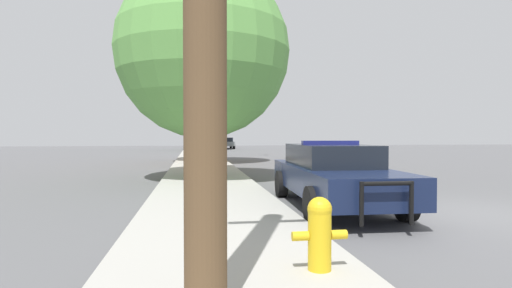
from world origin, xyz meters
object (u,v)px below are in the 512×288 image
tree_sidewalk_mid (210,75)px  tree_sidewalk_far (202,106)px  police_car (333,173)px  fire_hydrant (320,231)px  traffic_light (227,101)px  tree_sidewalk_near (203,52)px  car_background_distant (226,143)px

tree_sidewalk_mid → tree_sidewalk_far: (-0.06, 20.97, -0.23)m
police_car → fire_hydrant: size_ratio=6.65×
fire_hydrant → tree_sidewalk_mid: tree_sidewalk_mid is taller
traffic_light → tree_sidewalk_far: tree_sidewalk_far is taller
tree_sidewalk_mid → tree_sidewalk_near: bearing=-93.8°
police_car → traffic_light: (-0.64, 20.89, 3.41)m
traffic_light → tree_sidewalk_near: bearing=-97.9°
police_car → tree_sidewalk_near: bearing=-61.5°
fire_hydrant → tree_sidewalk_near: (-1.03, 9.96, 3.97)m
traffic_light → tree_sidewalk_near: 15.48m
tree_sidewalk_near → tree_sidewalk_mid: tree_sidewalk_mid is taller
car_background_distant → traffic_light: bearing=-96.4°
tree_sidewalk_near → tree_sidewalk_far: size_ratio=0.96×
police_car → tree_sidewalk_far: tree_sidewalk_far is taller
traffic_light → tree_sidewalk_near: size_ratio=0.77×
fire_hydrant → car_background_distant: (2.45, 44.20, 0.16)m
traffic_light → car_background_distant: size_ratio=1.28×
police_car → tree_sidewalk_far: (-2.22, 35.57, 4.12)m
fire_hydrant → tree_sidewalk_near: 10.77m
fire_hydrant → traffic_light: (1.09, 25.28, 3.60)m
police_car → car_background_distant: size_ratio=1.20×
police_car → tree_sidewalk_far: bearing=-84.3°
fire_hydrant → traffic_light: 25.56m
tree_sidewalk_far → fire_hydrant: bearing=-89.3°
police_car → tree_sidewalk_mid: size_ratio=0.66×
police_car → tree_sidewalk_near: (-2.76, 5.57, 3.78)m
police_car → fire_hydrant: police_car is taller
police_car → traffic_light: bearing=-86.1°
police_car → tree_sidewalk_near: size_ratio=0.72×
police_car → car_background_distant: police_car is taller
police_car → car_background_distant: (0.73, 39.81, -0.03)m
tree_sidewalk_near → tree_sidewalk_mid: size_ratio=0.92×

